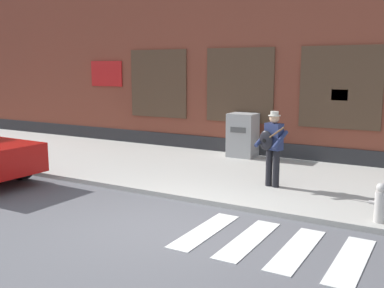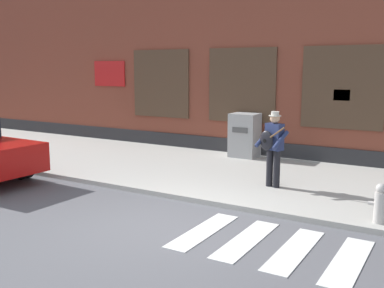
% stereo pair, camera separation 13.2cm
% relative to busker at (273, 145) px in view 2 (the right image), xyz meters
% --- Properties ---
extents(ground_plane, '(160.00, 160.00, 0.00)m').
position_rel_busker_xyz_m(ground_plane, '(-0.78, -3.11, -1.07)').
color(ground_plane, '#56565B').
extents(sidewalk, '(28.00, 4.98, 0.11)m').
position_rel_busker_xyz_m(sidewalk, '(-0.78, 0.82, -1.02)').
color(sidewalk, '#ADAAA3').
rests_on(sidewalk, ground).
extents(building_backdrop, '(28.00, 4.06, 6.82)m').
position_rel_busker_xyz_m(building_backdrop, '(-0.78, 5.31, 2.33)').
color(building_backdrop, brown).
rests_on(building_backdrop, ground).
extents(crosswalk, '(5.20, 1.90, 0.01)m').
position_rel_busker_xyz_m(crosswalk, '(2.30, -2.96, -1.07)').
color(crosswalk, silver).
rests_on(crosswalk, ground).
extents(busker, '(0.72, 0.65, 1.70)m').
position_rel_busker_xyz_m(busker, '(0.00, 0.00, 0.00)').
color(busker, black).
rests_on(busker, sidewalk).
extents(utility_box, '(0.81, 0.70, 1.30)m').
position_rel_busker_xyz_m(utility_box, '(-1.96, 2.86, -0.31)').
color(utility_box, '#9E9E9E').
rests_on(utility_box, sidewalk).
extents(fire_hydrant, '(0.38, 0.20, 0.70)m').
position_rel_busker_xyz_m(fire_hydrant, '(2.46, -1.31, -0.62)').
color(fire_hydrant, '#B2ADA8').
rests_on(fire_hydrant, sidewalk).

